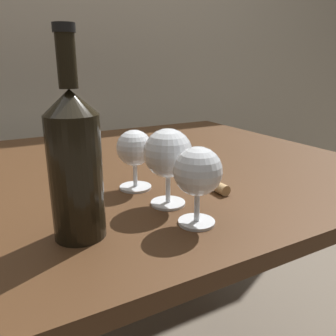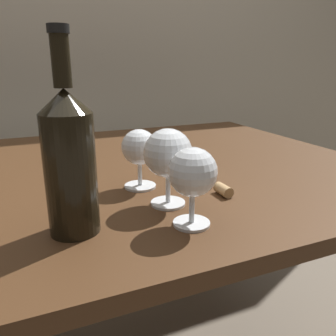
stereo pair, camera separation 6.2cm
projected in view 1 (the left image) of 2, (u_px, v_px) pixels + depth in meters
name	position (u px, v px, depth m)	size (l,w,h in m)	color
dining_table	(106.00, 199.00, 0.87)	(1.32, 0.97, 0.72)	#472B16
wine_glass_amber	(198.00, 173.00, 0.54)	(0.08, 0.08, 0.13)	white
wine_glass_rose	(168.00, 154.00, 0.61)	(0.09, 0.09, 0.14)	white
wine_glass_port	(134.00, 150.00, 0.70)	(0.07, 0.07, 0.12)	white
wine_bottle	(75.00, 162.00, 0.49)	(0.08, 0.08, 0.30)	black
cork	(220.00, 188.00, 0.69)	(0.02, 0.02, 0.04)	tan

